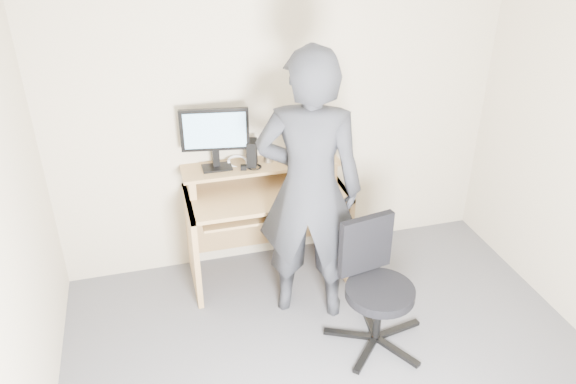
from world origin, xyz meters
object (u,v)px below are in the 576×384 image
monitor (215,134)px  office_chair (375,281)px  person (309,190)px  desk (264,210)px

monitor → office_chair: monitor is taller
monitor → office_chair: bearing=-42.2°
monitor → person: bearing=-41.3°
monitor → office_chair: size_ratio=0.57×
desk → person: (0.19, -0.54, 0.43)m
desk → monitor: size_ratio=2.43×
office_chair → person: (-0.33, 0.42, 0.51)m
person → desk: bearing=-49.4°
monitor → office_chair: (0.85, -1.05, -0.72)m
desk → office_chair: bearing=-61.9°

